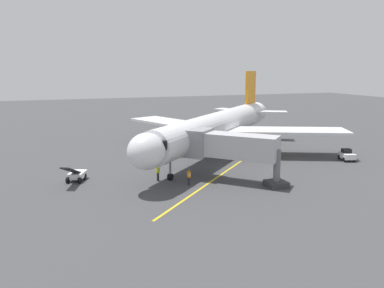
# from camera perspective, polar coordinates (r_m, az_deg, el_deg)

# --- Properties ---
(ground_plane) EXTENTS (220.00, 220.00, 0.00)m
(ground_plane) POSITION_cam_1_polar(r_m,az_deg,el_deg) (54.12, 4.04, -1.53)
(ground_plane) COLOR #424244
(apron_lead_in_line) EXTENTS (28.66, 28.25, 0.01)m
(apron_lead_in_line) POSITION_cam_1_polar(r_m,az_deg,el_deg) (48.33, 6.53, -3.12)
(apron_lead_in_line) COLOR yellow
(apron_lead_in_line) RESTS_ON ground
(airplane) EXTENTS (33.15, 33.02, 11.50)m
(airplane) POSITION_cam_1_polar(r_m,az_deg,el_deg) (53.13, 3.85, 2.63)
(airplane) COLOR white
(airplane) RESTS_ON ground
(jet_bridge) EXTENTS (9.44, 9.53, 5.40)m
(jet_bridge) POSITION_cam_1_polar(r_m,az_deg,el_deg) (40.90, 4.99, -0.32)
(jet_bridge) COLOR #B7B7BC
(jet_bridge) RESTS_ON ground
(ground_crew_marshaller) EXTENTS (0.43, 0.30, 1.71)m
(ground_crew_marshaller) POSITION_cam_1_polar(r_m,az_deg,el_deg) (41.30, -5.13, -4.31)
(ground_crew_marshaller) COLOR #23232D
(ground_crew_marshaller) RESTS_ON ground
(ground_crew_wing_walker) EXTENTS (0.30, 0.43, 1.71)m
(ground_crew_wing_walker) POSITION_cam_1_polar(r_m,az_deg,el_deg) (39.52, -0.47, -4.98)
(ground_crew_wing_walker) COLOR #23232D
(ground_crew_wing_walker) RESTS_ON ground
(ground_crew_loader) EXTENTS (0.47, 0.45, 1.71)m
(ground_crew_loader) POSITION_cam_1_polar(r_m,az_deg,el_deg) (58.52, 10.78, 0.16)
(ground_crew_loader) COLOR #23232D
(ground_crew_loader) RESTS_ON ground
(belt_loader_near_nose) EXTENTS (2.95, 4.67, 2.32)m
(belt_loader_near_nose) POSITION_cam_1_polar(r_m,az_deg,el_deg) (42.94, -16.91, -4.40)
(belt_loader_near_nose) COLOR white
(belt_loader_near_nose) RESTS_ON ground
(tug_portside) EXTENTS (2.61, 2.73, 1.50)m
(tug_portside) POSITION_cam_1_polar(r_m,az_deg,el_deg) (62.20, 12.11, 0.58)
(tug_portside) COLOR white
(tug_portside) RESTS_ON ground
(tug_starboard_side) EXTENTS (2.13, 2.64, 1.50)m
(tug_starboard_side) POSITION_cam_1_polar(r_m,az_deg,el_deg) (54.22, 22.17, -1.56)
(tug_starboard_side) COLOR white
(tug_starboard_side) RESTS_ON ground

